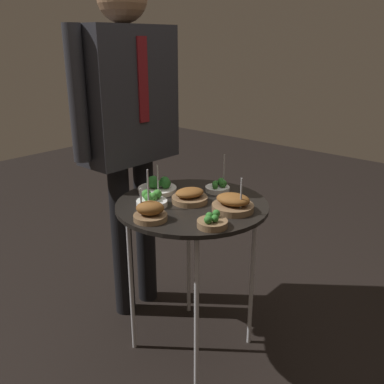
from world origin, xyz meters
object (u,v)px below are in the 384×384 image
serving_cart (192,215)px  bowl_roast_front_left (233,204)px  bowl_roast_mid_left (151,212)px  bowl_broccoli_center (212,222)px  bowl_broccoli_back_left (152,200)px  bowl_broccoli_front_right (218,187)px  bowl_roast_front_center (190,196)px  waiter_figure (128,112)px  bowl_broccoli_far_rim (158,186)px

serving_cart → bowl_roast_front_left: size_ratio=4.30×
bowl_roast_mid_left → bowl_broccoli_center: bearing=-63.7°
bowl_broccoli_back_left → bowl_broccoli_front_right: bowl_broccoli_front_right is taller
bowl_roast_mid_left → bowl_broccoli_center: size_ratio=1.17×
bowl_broccoli_front_right → bowl_broccoli_back_left: bearing=162.8°
bowl_roast_front_center → waiter_figure: (0.05, 0.45, 0.31)m
bowl_broccoli_far_rim → waiter_figure: 0.40m
waiter_figure → bowl_broccoli_far_rim: bearing=-102.3°
bowl_roast_front_center → bowl_broccoli_center: 0.28m
bowl_broccoli_back_left → bowl_broccoli_far_rim: 0.17m
bowl_roast_front_center → bowl_roast_mid_left: size_ratio=1.14×
serving_cart → bowl_roast_front_left: 0.21m
bowl_roast_front_left → bowl_broccoli_front_right: bowl_broccoli_front_right is taller
bowl_broccoli_far_rim → bowl_roast_mid_left: bowl_broccoli_far_rim is taller
serving_cart → bowl_broccoli_center: bearing=-121.8°
bowl_roast_front_left → bowl_broccoli_front_right: (0.15, 0.19, -0.01)m
bowl_broccoli_front_right → bowl_broccoli_far_rim: size_ratio=0.98×
bowl_broccoli_back_left → bowl_broccoli_front_right: size_ratio=0.98×
serving_cart → bowl_roast_mid_left: bearing=-179.2°
bowl_broccoli_far_rim → bowl_broccoli_center: (-0.14, -0.44, -0.01)m
bowl_roast_front_center → bowl_broccoli_front_right: size_ratio=0.89×
bowl_broccoli_back_left → bowl_roast_front_left: bearing=-58.5°
bowl_roast_front_left → waiter_figure: bearing=88.8°
bowl_roast_front_center → bowl_broccoli_back_left: (-0.14, 0.10, -0.00)m
bowl_roast_front_left → bowl_roast_mid_left: (-0.29, 0.18, 0.00)m
serving_cart → bowl_broccoli_center: bowl_broccoli_center is taller
bowl_broccoli_far_rim → bowl_broccoli_center: size_ratio=1.52×
waiter_figure → serving_cart: bearing=-97.0°
bowl_broccoli_back_left → waiter_figure: (0.19, 0.36, 0.31)m
bowl_roast_front_left → bowl_broccoli_back_left: 0.35m
bowl_roast_front_left → bowl_broccoli_back_left: size_ratio=1.01×
bowl_roast_mid_left → serving_cart: bearing=0.8°
bowl_broccoli_center → serving_cart: bearing=58.2°
bowl_roast_front_center → bowl_broccoli_center: bearing=-121.1°
bowl_broccoli_back_left → bowl_broccoli_far_rim: size_ratio=0.96×
bowl_roast_front_left → bowl_broccoli_front_right: size_ratio=0.99×
bowl_roast_front_left → bowl_roast_front_center: 0.20m
serving_cart → bowl_roast_mid_left: (-0.25, -0.00, 0.09)m
bowl_roast_front_center → waiter_figure: bearing=83.3°
bowl_broccoli_back_left → bowl_broccoli_center: size_ratio=1.46×
bowl_broccoli_back_left → bowl_roast_mid_left: bearing=-134.6°
serving_cart → bowl_roast_front_center: size_ratio=4.77×
serving_cart → bowl_broccoli_center: (-0.14, -0.22, 0.08)m
bowl_broccoli_front_right → waiter_figure: size_ratio=0.10×
bowl_roast_front_center → bowl_broccoli_back_left: bowl_broccoli_back_left is taller
bowl_roast_front_left → bowl_broccoli_far_rim: 0.40m
bowl_roast_front_left → bowl_roast_mid_left: bearing=147.9°
bowl_broccoli_front_right → bowl_broccoli_center: (-0.33, -0.23, -0.00)m
bowl_broccoli_far_rim → bowl_roast_mid_left: bearing=-138.9°
serving_cart → bowl_broccoli_far_rim: size_ratio=4.18×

